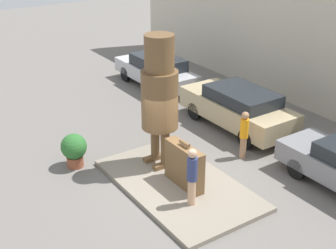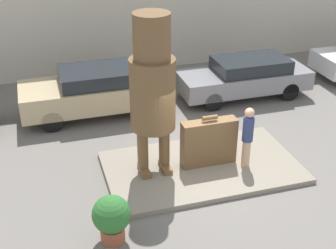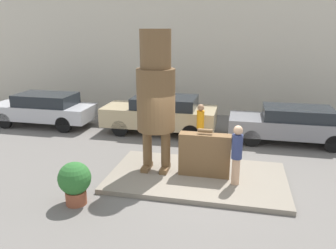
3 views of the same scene
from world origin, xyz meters
name	(u,v)px [view 1 (image 1 of 3)]	position (x,y,z in m)	size (l,w,h in m)	color
ground_plane	(178,186)	(0.00, 0.00, 0.00)	(60.00, 60.00, 0.00)	slate
pedestal	(178,184)	(0.00, 0.00, 0.07)	(5.19, 3.01, 0.14)	gray
statue_figure	(160,92)	(-1.29, 0.20, 2.59)	(1.13, 1.13, 4.19)	brown
giant_suitcase	(184,166)	(0.20, 0.07, 0.78)	(1.50, 0.38, 1.44)	brown
tourist	(192,175)	(1.12, -0.33, 1.07)	(0.29, 0.29, 1.71)	tan
parked_car_silver	(156,70)	(-7.64, 4.10, 0.81)	(4.70, 1.75, 1.50)	#B7B7BC
parked_car_tan	(238,107)	(-2.15, 4.23, 0.86)	(4.78, 1.89, 1.59)	tan
planter_pot	(74,149)	(-2.84, -2.07, 0.64)	(0.83, 0.83, 1.13)	brown
worker_hivis	(244,133)	(-0.27, 2.82, 0.91)	(0.28, 0.28, 1.66)	#A87A56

